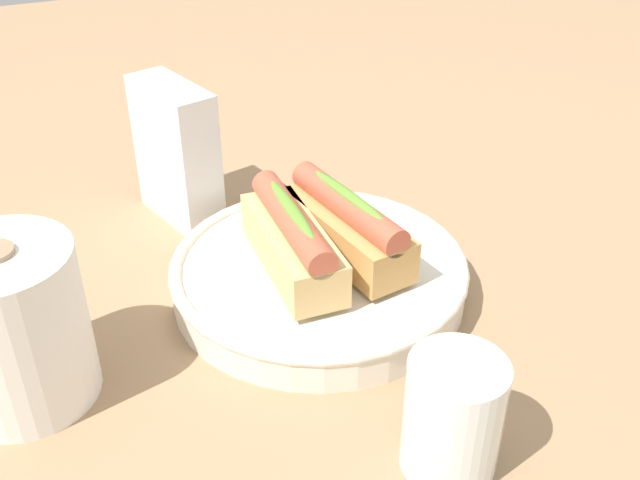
{
  "coord_description": "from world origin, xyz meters",
  "views": [
    {
      "loc": [
        -0.49,
        0.23,
        0.41
      ],
      "look_at": [
        0.02,
        -0.0,
        0.06
      ],
      "focal_mm": 41.49,
      "sensor_mm": 36.0,
      "label": 1
    }
  ],
  "objects_px": {
    "hotdog_back": "(292,240)",
    "serving_bowl": "(320,274)",
    "paper_towel_roll": "(13,327)",
    "napkin_box": "(177,153)",
    "hotdog_front": "(347,225)",
    "water_glass": "(458,419)"
  },
  "relations": [
    {
      "from": "serving_bowl",
      "to": "hotdog_back",
      "type": "height_order",
      "value": "hotdog_back"
    },
    {
      "from": "serving_bowl",
      "to": "paper_towel_roll",
      "type": "relative_size",
      "value": 2.04
    },
    {
      "from": "napkin_box",
      "to": "serving_bowl",
      "type": "bearing_deg",
      "value": -172.38
    },
    {
      "from": "water_glass",
      "to": "paper_towel_roll",
      "type": "relative_size",
      "value": 0.67
    },
    {
      "from": "paper_towel_roll",
      "to": "napkin_box",
      "type": "distance_m",
      "value": 0.29
    },
    {
      "from": "hotdog_back",
      "to": "water_glass",
      "type": "xyz_separation_m",
      "value": [
        -0.22,
        -0.03,
        -0.02
      ]
    },
    {
      "from": "serving_bowl",
      "to": "napkin_box",
      "type": "relative_size",
      "value": 1.83
    },
    {
      "from": "hotdog_front",
      "to": "hotdog_back",
      "type": "bearing_deg",
      "value": 92.72
    },
    {
      "from": "hotdog_front",
      "to": "napkin_box",
      "type": "bearing_deg",
      "value": 29.16
    },
    {
      "from": "hotdog_front",
      "to": "water_glass",
      "type": "bearing_deg",
      "value": 173.78
    },
    {
      "from": "hotdog_front",
      "to": "napkin_box",
      "type": "relative_size",
      "value": 1.04
    },
    {
      "from": "hotdog_back",
      "to": "paper_towel_roll",
      "type": "xyz_separation_m",
      "value": [
        -0.03,
        0.24,
        -0.0
      ]
    },
    {
      "from": "serving_bowl",
      "to": "hotdog_front",
      "type": "distance_m",
      "value": 0.05
    },
    {
      "from": "hotdog_front",
      "to": "napkin_box",
      "type": "height_order",
      "value": "napkin_box"
    },
    {
      "from": "hotdog_back",
      "to": "serving_bowl",
      "type": "bearing_deg",
      "value": -87.28
    },
    {
      "from": "water_glass",
      "to": "paper_towel_roll",
      "type": "distance_m",
      "value": 0.33
    },
    {
      "from": "napkin_box",
      "to": "hotdog_front",
      "type": "bearing_deg",
      "value": -165.55
    },
    {
      "from": "hotdog_back",
      "to": "water_glass",
      "type": "bearing_deg",
      "value": -172.07
    },
    {
      "from": "napkin_box",
      "to": "paper_towel_roll",
      "type": "bearing_deg",
      "value": 125.12
    },
    {
      "from": "hotdog_back",
      "to": "napkin_box",
      "type": "distance_m",
      "value": 0.2
    },
    {
      "from": "napkin_box",
      "to": "water_glass",
      "type": "bearing_deg",
      "value": 176.5
    },
    {
      "from": "hotdog_back",
      "to": "water_glass",
      "type": "relative_size",
      "value": 1.69
    }
  ]
}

